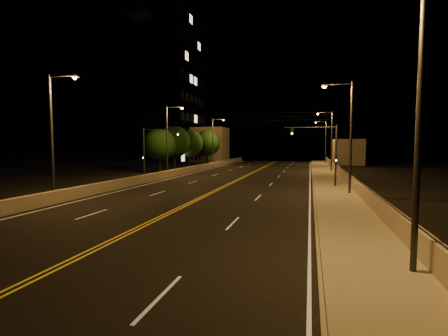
% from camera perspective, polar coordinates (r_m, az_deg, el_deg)
% --- Properties ---
extents(road, '(18.00, 120.00, 0.02)m').
position_cam_1_polar(road, '(28.30, -2.88, -4.68)').
color(road, black).
rests_on(road, ground).
extents(sidewalk, '(3.60, 120.00, 0.30)m').
position_cam_1_polar(sidewalk, '(27.05, 19.55, -5.02)').
color(sidewalk, gray).
rests_on(sidewalk, ground).
extents(curb, '(0.14, 120.00, 0.15)m').
position_cam_1_polar(curb, '(26.98, 15.57, -5.12)').
color(curb, gray).
rests_on(curb, ground).
extents(parapet_wall, '(0.30, 120.00, 1.00)m').
position_cam_1_polar(parapet_wall, '(27.15, 23.06, -3.69)').
color(parapet_wall, gray).
rests_on(parapet_wall, sidewalk).
extents(jersey_barrier, '(0.45, 120.00, 0.94)m').
position_cam_1_polar(jersey_barrier, '(32.47, -19.30, -2.95)').
color(jersey_barrier, gray).
rests_on(jersey_barrier, ground).
extents(distant_building_right, '(6.00, 10.00, 5.50)m').
position_cam_1_polar(distant_building_right, '(76.59, 20.86, 2.66)').
color(distant_building_right, gray).
rests_on(distant_building_right, ground).
extents(distant_building_left, '(8.00, 8.00, 8.64)m').
position_cam_1_polar(distant_building_left, '(82.64, -2.40, 4.10)').
color(distant_building_left, gray).
rests_on(distant_building_left, ground).
extents(parapet_rail, '(0.06, 120.00, 0.06)m').
position_cam_1_polar(parapet_rail, '(27.09, 23.09, -2.58)').
color(parapet_rail, black).
rests_on(parapet_rail, parapet_wall).
extents(lane_markings, '(17.32, 116.00, 0.00)m').
position_cam_1_polar(lane_markings, '(28.23, -2.93, -4.67)').
color(lane_markings, silver).
rests_on(lane_markings, road).
extents(streetlight_0, '(2.55, 0.28, 9.49)m').
position_cam_1_polar(streetlight_0, '(11.76, 29.90, 9.06)').
color(streetlight_0, '#2D2D33').
rests_on(streetlight_0, ground).
extents(streetlight_1, '(2.55, 0.28, 9.49)m').
position_cam_1_polar(streetlight_1, '(28.90, 20.92, 6.08)').
color(streetlight_1, '#2D2D33').
rests_on(streetlight_1, ground).
extents(streetlight_2, '(2.55, 0.28, 9.49)m').
position_cam_1_polar(streetlight_2, '(53.44, 18.15, 5.12)').
color(streetlight_2, '#2D2D33').
rests_on(streetlight_2, ground).
extents(streetlight_3, '(2.55, 0.28, 9.49)m').
position_cam_1_polar(streetlight_3, '(73.88, 17.26, 4.80)').
color(streetlight_3, '#2D2D33').
rests_on(streetlight_3, ground).
extents(streetlight_4, '(2.55, 0.28, 9.49)m').
position_cam_1_polar(streetlight_4, '(27.42, -27.66, 6.00)').
color(streetlight_4, '#2D2D33').
rests_on(streetlight_4, ground).
extents(streetlight_5, '(2.55, 0.28, 9.49)m').
position_cam_1_polar(streetlight_5, '(44.55, -9.67, 5.51)').
color(streetlight_5, '#2D2D33').
rests_on(streetlight_5, ground).
extents(streetlight_6, '(2.55, 0.28, 9.49)m').
position_cam_1_polar(streetlight_6, '(64.43, -1.79, 5.12)').
color(streetlight_6, '#2D2D33').
rests_on(streetlight_6, ground).
extents(traffic_signal_right, '(5.11, 0.31, 6.25)m').
position_cam_1_polar(traffic_signal_right, '(33.43, 17.43, 3.25)').
color(traffic_signal_right, '#2D2D33').
rests_on(traffic_signal_right, ground).
extents(traffic_signal_left, '(5.11, 0.31, 6.25)m').
position_cam_1_polar(traffic_signal_left, '(37.64, -12.61, 3.42)').
color(traffic_signal_left, '#2D2D33').
rests_on(traffic_signal_left, ground).
extents(overhead_wires, '(22.00, 0.03, 0.83)m').
position_cam_1_polar(overhead_wires, '(37.26, 1.59, 8.83)').
color(overhead_wires, black).
extents(building_tower, '(24.00, 15.00, 32.11)m').
position_cam_1_polar(building_tower, '(72.83, -14.50, 12.79)').
color(building_tower, gray).
rests_on(building_tower, ground).
extents(tree_0, '(5.03, 5.03, 6.82)m').
position_cam_1_polar(tree_0, '(50.77, -11.30, 3.99)').
color(tree_0, black).
rests_on(tree_0, ground).
extents(tree_1, '(5.68, 5.68, 7.70)m').
position_cam_1_polar(tree_1, '(58.83, -8.74, 4.57)').
color(tree_1, black).
rests_on(tree_1, ground).
extents(tree_2, '(5.42, 5.42, 7.35)m').
position_cam_1_polar(tree_2, '(63.50, -6.14, 4.36)').
color(tree_2, black).
rests_on(tree_2, ground).
extents(tree_3, '(5.47, 5.47, 7.41)m').
position_cam_1_polar(tree_3, '(68.57, -2.96, 4.39)').
color(tree_3, black).
rests_on(tree_3, ground).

